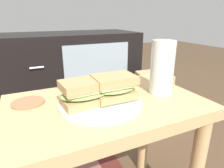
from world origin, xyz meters
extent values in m
cube|color=tan|center=(0.00, 0.00, 0.44)|extent=(0.56, 0.36, 0.04)
cylinder|color=tan|center=(-0.25, 0.14, 0.21)|extent=(0.04, 0.04, 0.43)
cylinder|color=tan|center=(0.25, 0.14, 0.21)|extent=(0.04, 0.04, 0.43)
cube|color=black|center=(0.13, 0.95, 0.29)|extent=(0.96, 0.44, 0.58)
cube|color=#8C9EA8|center=(0.25, 0.72, 0.30)|extent=(0.46, 0.01, 0.44)
cylinder|color=silver|center=(-0.13, 0.72, 0.41)|extent=(0.08, 0.01, 0.01)
cylinder|color=silver|center=(-0.13, 0.72, 0.19)|extent=(0.08, 0.01, 0.01)
cylinder|color=silver|center=(-0.02, -0.01, 0.47)|extent=(0.23, 0.23, 0.01)
cube|color=tan|center=(-0.06, -0.01, 0.48)|extent=(0.13, 0.09, 0.02)
ellipsoid|color=#8CB260|center=(-0.06, -0.01, 0.50)|extent=(0.15, 0.10, 0.02)
cube|color=beige|center=(-0.06, -0.01, 0.51)|extent=(0.12, 0.08, 0.01)
cube|color=tan|center=(-0.06, -0.01, 0.53)|extent=(0.13, 0.09, 0.02)
cube|color=tan|center=(0.02, -0.02, 0.48)|extent=(0.12, 0.09, 0.02)
ellipsoid|color=#8CB260|center=(0.02, -0.02, 0.50)|extent=(0.13, 0.09, 0.02)
cube|color=beige|center=(0.02, -0.02, 0.51)|extent=(0.11, 0.08, 0.01)
cube|color=tan|center=(0.02, -0.02, 0.53)|extent=(0.12, 0.09, 0.02)
cylinder|color=silver|center=(0.18, -0.01, 0.54)|extent=(0.07, 0.07, 0.17)
cylinder|color=#C67219|center=(0.18, -0.01, 0.53)|extent=(0.06, 0.06, 0.14)
cylinder|color=white|center=(0.18, -0.01, 0.61)|extent=(0.06, 0.06, 0.01)
cylinder|color=#996B47|center=(-0.21, 0.08, 0.46)|extent=(0.09, 0.09, 0.01)
cube|color=tan|center=(0.57, 0.52, 0.16)|extent=(0.24, 0.16, 0.32)
cube|color=tan|center=(0.57, 0.52, 0.33)|extent=(0.23, 0.14, 0.04)
camera|label=1|loc=(-0.20, -0.48, 0.69)|focal=31.26mm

